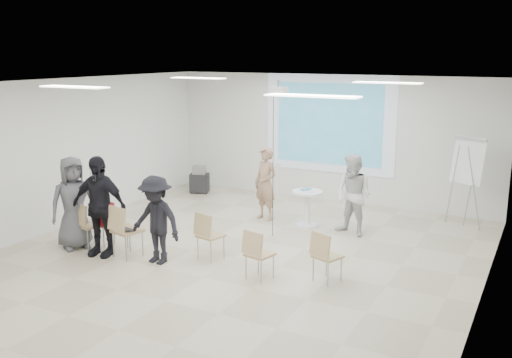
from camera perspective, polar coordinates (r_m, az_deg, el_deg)
The scene contains 30 objects.
floor at distance 10.04m, azimuth -2.15°, elevation -8.15°, with size 8.00×9.00×0.10m, color beige.
ceiling at distance 9.40m, azimuth -2.30°, elevation 9.81°, with size 8.00×9.00×0.10m, color white.
wall_back at distance 13.67m, azimuth 7.36°, elevation 4.06°, with size 8.00×0.10×3.00m, color silver.
wall_left at distance 12.11m, azimuth -19.09°, elevation 2.37°, with size 0.10×9.00×3.00m, color silver.
wall_right at distance 8.40m, azimuth 22.50°, elevation -2.19°, with size 0.10×9.00×3.00m, color silver.
projection_halo at distance 13.56m, azimuth 7.30°, elevation 5.48°, with size 3.20×0.01×2.30m, color silver.
projection_image at distance 13.55m, azimuth 7.28°, elevation 5.48°, with size 2.60×0.01×1.90m, color teal.
pedestal_table at distance 11.68m, azimuth 5.14°, elevation -2.73°, with size 0.72×0.72×0.77m.
player_left at distance 12.03m, azimuth 0.96°, elevation 0.01°, with size 0.64×0.44×1.77m, color tan.
player_right at distance 11.16m, azimuth 9.73°, elevation -1.18°, with size 0.85×0.68×1.77m, color white.
controller_left at distance 12.12m, azimuth 2.26°, elevation 1.45°, with size 0.04×0.12×0.04m, color silver.
controller_right at distance 11.37m, azimuth 9.32°, elevation 0.69°, with size 0.04×0.12×0.04m, color white.
chair_far_left at distance 10.77m, azimuth -16.59°, elevation -4.14°, with size 0.50×0.52×0.85m.
chair_left_mid at distance 10.55m, azimuth -14.47°, elevation -4.12°, with size 0.48×0.51×0.92m.
chair_left_inner at distance 10.10m, azimuth -13.13°, elevation -4.72°, with size 0.53×0.56×0.94m.
chair_center at distance 9.80m, azimuth -4.86°, elevation -5.34°, with size 0.47×0.50×0.84m.
chair_right_inner at distance 8.92m, azimuth 0.09°, elevation -7.21°, with size 0.45×0.48×0.81m.
chair_right_far at distance 8.91m, azimuth 6.87°, elevation -7.34°, with size 0.50×0.52×0.81m.
red_jacket at distance 10.40m, azimuth -15.01°, elevation -3.38°, with size 0.47×0.11×0.45m, color #A2141A.
laptop at distance 10.18m, azimuth -12.68°, elevation -4.87°, with size 0.34×0.25×0.03m, color black.
audience_left at distance 10.24m, azimuth -15.47°, elevation -1.92°, with size 1.18×0.71×2.04m, color black.
audience_mid at distance 9.68m, azimuth -9.99°, elevation -3.48°, with size 1.11×0.60×1.71m, color black.
audience_outer at distance 10.76m, azimuth -17.81°, elevation -1.77°, with size 0.92×0.61×1.89m, color #57575C.
flipchart_easel at distance 12.16m, azimuth 20.45°, elevation 1.62°, with size 0.74×0.59×1.84m.
av_cart at distance 14.54m, azimuth -5.67°, elevation -0.13°, with size 0.57×0.52×0.69m.
ceiling_projector at distance 10.70m, azimuth 2.22°, elevation 8.21°, with size 0.30×0.25×3.00m.
fluor_panel_nw at distance 12.16m, azimuth -5.81°, elevation 10.01°, with size 1.20×0.30×0.02m, color white.
fluor_panel_ne at distance 10.50m, azimuth 12.99°, elevation 9.36°, with size 1.20×0.30×0.02m, color white.
fluor_panel_sw at distance 9.44m, azimuth -17.73°, elevation 8.76°, with size 1.20×0.30×0.02m, color white.
fluor_panel_se at distance 7.18m, azimuth 5.65°, elevation 8.27°, with size 1.20×0.30×0.02m, color white.
Camera 1 is at (4.70, -8.13, 3.50)m, focal length 40.00 mm.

